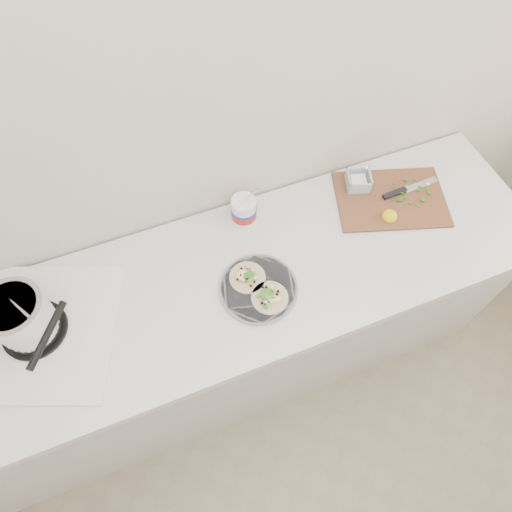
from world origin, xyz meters
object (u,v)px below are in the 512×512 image
object	(u,v)px
stove	(27,322)
taco_plate	(258,287)
cutboard	(389,195)
tub	(245,209)

from	to	relation	value
stove	taco_plate	world-z (taller)	stove
stove	cutboard	size ratio (longest dim) A/B	1.34
cutboard	stove	bearing A→B (deg)	-159.52
tub	taco_plate	bearing A→B (deg)	-101.85
tub	cutboard	world-z (taller)	tub
cutboard	taco_plate	bearing A→B (deg)	-145.54
stove	cutboard	xyz separation A→B (m)	(1.40, 0.07, -0.07)
taco_plate	tub	world-z (taller)	tub
stove	tub	world-z (taller)	stove
stove	taco_plate	distance (m)	0.77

